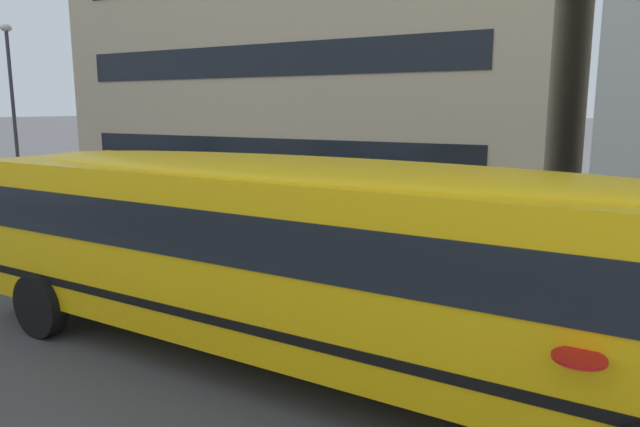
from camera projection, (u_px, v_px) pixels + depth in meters
name	position (u px, v px, depth m)	size (l,w,h in m)	color
ground_plane	(379.00, 330.00, 9.45)	(400.00, 400.00, 0.00)	#424244
sidewalk_far	(491.00, 242.00, 15.62)	(120.00, 3.00, 0.01)	gray
lane_centreline	(379.00, 330.00, 9.45)	(110.00, 0.16, 0.01)	silver
school_bus	(327.00, 248.00, 7.69)	(12.98, 3.25, 2.89)	yellow
parked_car_maroon_end_of_row	(30.00, 183.00, 21.14)	(3.95, 1.98, 1.64)	maroon
street_lamp	(11.00, 88.00, 23.76)	(0.44, 0.44, 6.80)	#38383D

